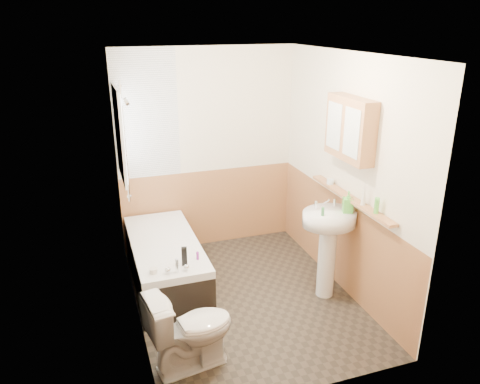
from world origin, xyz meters
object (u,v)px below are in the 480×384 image
(bathtub, at_px, (166,262))
(sink, at_px, (328,236))
(medicine_cabinet, at_px, (350,129))
(toilet, at_px, (191,329))
(pine_shelf, at_px, (350,198))

(bathtub, height_order, sink, sink)
(medicine_cabinet, bearing_deg, sink, -168.95)
(bathtub, distance_m, toilet, 1.37)
(toilet, height_order, medicine_cabinet, medicine_cabinet)
(toilet, bearing_deg, sink, -78.23)
(toilet, xyz_separation_m, medicine_cabinet, (1.77, 0.65, 1.43))
(bathtub, bearing_deg, sink, -25.56)
(bathtub, xyz_separation_m, sink, (1.57, -0.75, 0.41))
(pine_shelf, distance_m, medicine_cabinet, 0.70)
(pine_shelf, relative_size, medicine_cabinet, 2.14)
(pine_shelf, xyz_separation_m, medicine_cabinet, (-0.03, 0.06, 0.70))
(sink, bearing_deg, medicine_cabinet, 18.31)
(sink, xyz_separation_m, pine_shelf, (0.20, -0.03, 0.41))
(pine_shelf, bearing_deg, bathtub, 156.19)
(toilet, height_order, sink, sink)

